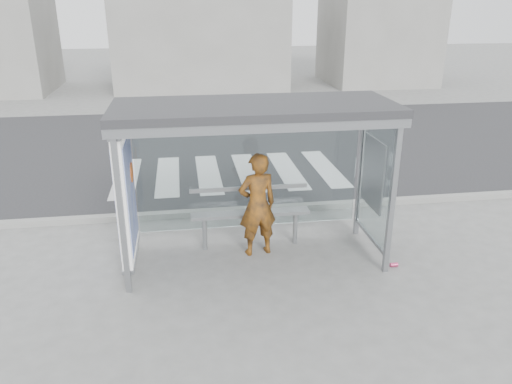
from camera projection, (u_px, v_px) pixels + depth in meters
ground at (255, 259)px, 8.35m from camera, size 80.00×80.00×0.00m
road at (220, 146)px, 14.81m from camera, size 30.00×10.00×0.01m
curb at (241, 210)px, 10.13m from camera, size 30.00×0.18×0.12m
crosswalk at (228, 173)px, 12.50m from camera, size 5.55×3.00×0.00m
bus_shelter at (230, 145)px, 7.64m from camera, size 4.25×1.65×2.62m
building_center at (200, 34)px, 24.05m from camera, size 8.00×5.00×5.00m
building_right at (379, 11)px, 24.95m from camera, size 5.00×5.00×7.00m
person at (257, 205)px, 8.24m from camera, size 0.72×0.54×1.78m
bench at (250, 213)px, 8.59m from camera, size 2.05×0.32×1.06m
soda_can at (394, 265)px, 8.11m from camera, size 0.13×0.07×0.07m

